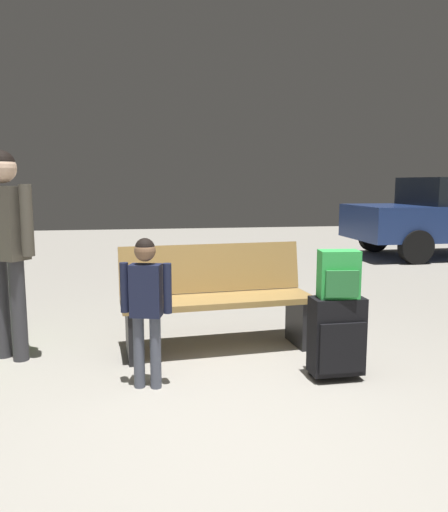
{
  "coord_description": "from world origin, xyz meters",
  "views": [
    {
      "loc": [
        -0.5,
        -2.53,
        1.42
      ],
      "look_at": [
        0.14,
        1.3,
        0.85
      ],
      "focal_mm": 35.35,
      "sensor_mm": 36.0,
      "label": 1
    }
  ],
  "objects": [
    {
      "name": "ground_plane",
      "position": [
        0.0,
        4.0,
        -0.05
      ],
      "size": [
        18.0,
        18.0,
        0.1
      ],
      "primitive_type": "cube",
      "color": "gray"
    },
    {
      "name": "backpack_bright",
      "position": [
        0.88,
        0.8,
        0.77
      ],
      "size": [
        0.3,
        0.22,
        0.34
      ],
      "color": "green",
      "rests_on": "suitcase"
    },
    {
      "name": "bench",
      "position": [
        0.12,
        1.61,
        0.44
      ],
      "size": [
        1.64,
        0.66,
        0.89
      ],
      "color": "#9E7A42",
      "rests_on": "ground_plane"
    },
    {
      "name": "suitcase",
      "position": [
        0.88,
        0.8,
        0.32
      ],
      "size": [
        0.38,
        0.24,
        0.6
      ],
      "color": "black",
      "rests_on": "ground_plane"
    },
    {
      "name": "child",
      "position": [
        -0.47,
        0.86,
        0.65
      ],
      "size": [
        0.35,
        0.24,
        1.05
      ],
      "color": "#4C5160",
      "rests_on": "ground_plane"
    },
    {
      "name": "adult",
      "position": [
        -1.55,
        1.63,
        1.03
      ],
      "size": [
        0.49,
        0.37,
        1.67
      ],
      "color": "#38383D",
      "rests_on": "ground_plane"
    }
  ]
}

